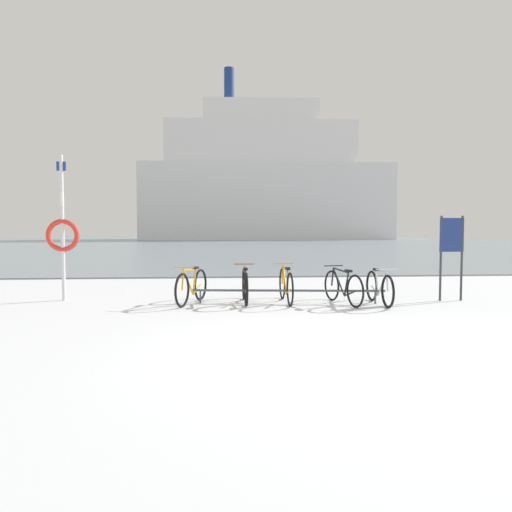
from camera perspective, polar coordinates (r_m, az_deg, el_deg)
name	(u,v)px	position (r m, az deg, el deg)	size (l,w,h in m)	color
ground	(231,243)	(59.89, -3.02, 1.60)	(80.00, 132.00, 0.08)	silver
bike_rack	(287,291)	(10.36, 3.74, -4.18)	(4.15, 0.51, 0.31)	#4C5156
bicycle_0	(192,286)	(10.38, -7.64, -3.60)	(0.67, 1.65, 0.83)	black
bicycle_1	(245,286)	(10.43, -1.31, -3.55)	(0.46, 1.69, 0.83)	black
bicycle_2	(286,285)	(10.45, 3.57, -3.50)	(0.46, 1.77, 0.84)	black
bicycle_3	(343,287)	(10.42, 10.25, -3.65)	(0.55, 1.68, 0.80)	black
bicycle_4	(379,288)	(10.53, 14.43, -3.65)	(0.46, 1.66, 0.80)	black
info_sign	(452,243)	(11.52, 22.18, 1.39)	(0.55, 0.07, 1.90)	#33383D
rescue_post	(63,232)	(11.54, -21.95, 2.69)	(0.74, 0.11, 3.24)	silver
ferry_ship	(265,183)	(77.83, 1.02, 8.67)	(39.78, 10.15, 27.02)	white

